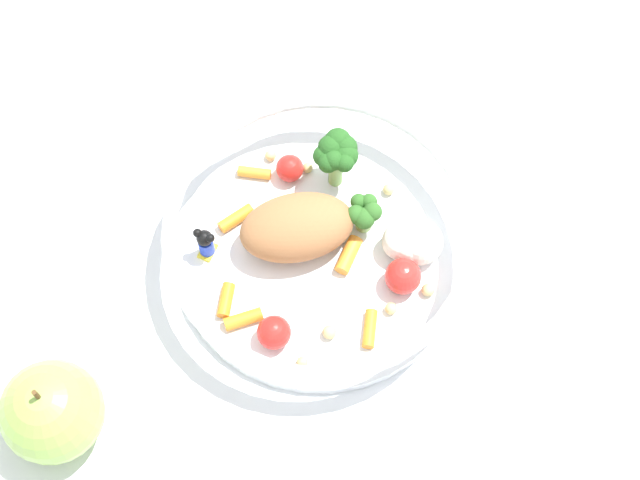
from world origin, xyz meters
name	(u,v)px	position (x,y,z in m)	size (l,w,h in m)	color
ground_plane	(306,239)	(0.00, 0.00, 0.00)	(2.40, 2.40, 0.00)	white
food_container	(327,236)	(-0.02, -0.01, 0.03)	(0.25, 0.25, 0.07)	white
loose_apple	(52,412)	(-0.01, 0.25, 0.04)	(0.08, 0.08, 0.09)	#8CB74C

